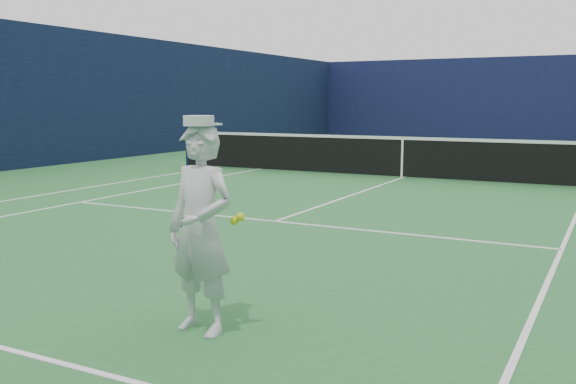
% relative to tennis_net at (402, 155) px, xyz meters
% --- Properties ---
extents(ground, '(80.00, 80.00, 0.00)m').
position_rel_tennis_net_xyz_m(ground, '(0.00, 0.00, -0.55)').
color(ground, '#286932').
rests_on(ground, ground).
extents(court_markings, '(11.03, 23.83, 0.01)m').
position_rel_tennis_net_xyz_m(court_markings, '(0.00, 0.00, -0.55)').
color(court_markings, white).
rests_on(court_markings, ground).
extents(windscreen_fence, '(20.12, 36.12, 4.00)m').
position_rel_tennis_net_xyz_m(windscreen_fence, '(0.00, 0.00, 1.45)').
color(windscreen_fence, '#0E1234').
rests_on(windscreen_fence, ground).
extents(tennis_net, '(12.88, 0.09, 1.07)m').
position_rel_tennis_net_xyz_m(tennis_net, '(0.00, 0.00, 0.00)').
color(tennis_net, '#141E4C').
rests_on(tennis_net, ground).
extents(tennis_player, '(0.76, 0.53, 1.75)m').
position_rel_tennis_net_xyz_m(tennis_player, '(1.78, -10.87, 0.30)').
color(tennis_player, silver).
rests_on(tennis_player, ground).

